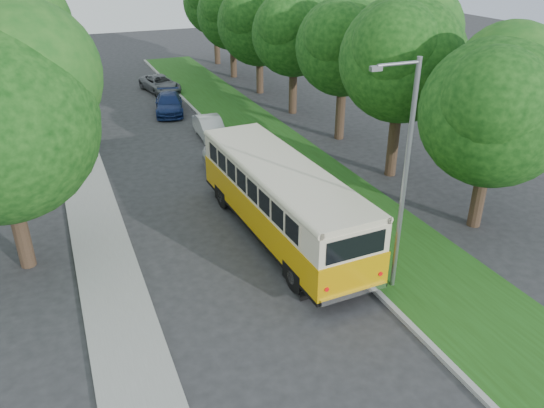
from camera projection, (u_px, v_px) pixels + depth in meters
name	position (u px, v px, depth m)	size (l,w,h in m)	color
ground	(253.00, 277.00, 19.26)	(120.00, 120.00, 0.00)	#28282B
curb	(287.00, 202.00, 24.60)	(0.20, 70.00, 0.15)	gray
grass_verge	(331.00, 194.00, 25.41)	(4.50, 70.00, 0.13)	#204913
sidewalk	(100.00, 237.00, 21.69)	(2.20, 70.00, 0.12)	gray
treeline	(195.00, 32.00, 32.54)	(24.27, 41.91, 9.46)	#332319
lamppost_near	(403.00, 174.00, 16.70)	(1.71, 0.16, 8.00)	gray
lamppost_far	(67.00, 80.00, 28.99)	(1.71, 0.16, 7.50)	gray
warning_sign	(85.00, 144.00, 26.81)	(0.56, 0.10, 2.50)	gray
vintage_bus	(281.00, 201.00, 21.16)	(2.79, 10.85, 3.22)	#DB9E06
car_silver	(229.00, 163.00, 27.20)	(1.70, 4.23, 1.44)	#B8B8BD
car_white	(210.00, 128.00, 32.49)	(1.38, 3.95, 1.30)	silver
car_blue	(169.00, 104.00, 37.19)	(1.86, 4.57, 1.33)	navy
car_grey	(160.00, 84.00, 42.46)	(2.12, 4.61, 1.28)	slate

